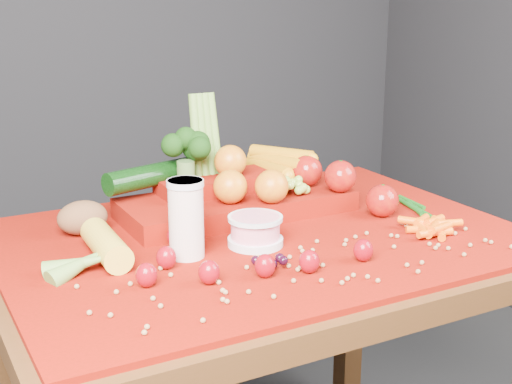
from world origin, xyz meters
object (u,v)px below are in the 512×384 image
table (260,282)px  yogurt_bowl (255,230)px  milk_glass (186,216)px  produce_mound (242,187)px

table → yogurt_bowl: size_ratio=9.86×
table → milk_glass: size_ratio=7.24×
milk_glass → yogurt_bowl: milk_glass is taller
milk_glass → produce_mound: 0.30m
yogurt_bowl → produce_mound: size_ratio=0.19×
milk_glass → yogurt_bowl: 0.15m
milk_glass → yogurt_bowl: size_ratio=1.36×
milk_glass → yogurt_bowl: (0.14, -0.01, -0.05)m
table → milk_glass: (-0.18, -0.04, 0.19)m
yogurt_bowl → table: bearing=51.6°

